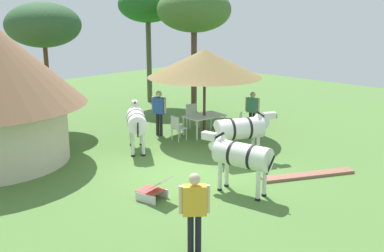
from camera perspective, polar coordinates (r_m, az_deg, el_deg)
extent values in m
plane|color=#4F7837|center=(13.49, -1.05, -5.61)|extent=(36.00, 36.00, 0.00)
cylinder|color=#532B28|center=(16.99, 1.54, 2.50)|extent=(0.10, 0.10, 2.18)
cone|color=olive|center=(16.72, 1.58, 7.85)|extent=(4.19, 4.19, 1.01)
cube|color=silver|center=(17.07, 1.53, 1.28)|extent=(1.57, 1.10, 0.04)
cylinder|color=silver|center=(17.06, -1.07, -0.01)|extent=(0.06, 0.06, 0.70)
cylinder|color=silver|center=(17.88, 2.35, 0.67)|extent=(0.06, 0.06, 0.70)
cylinder|color=silver|center=(16.44, 0.63, -0.57)|extent=(0.06, 0.06, 0.70)
cylinder|color=silver|center=(17.29, 4.09, 0.16)|extent=(0.06, 0.06, 0.70)
cube|color=silver|center=(16.91, 5.43, 0.15)|extent=(0.59, 0.58, 0.04)
cube|color=silver|center=(16.83, 6.09, 0.85)|extent=(0.40, 0.25, 0.45)
cylinder|color=silver|center=(16.82, 4.70, -0.71)|extent=(0.04, 0.04, 0.45)
cylinder|color=silver|center=(17.18, 4.92, -0.39)|extent=(0.04, 0.04, 0.45)
cylinder|color=silver|center=(16.76, 5.91, -0.79)|extent=(0.04, 0.04, 0.45)
cylinder|color=silver|center=(17.12, 6.11, -0.46)|extent=(0.04, 0.04, 0.45)
cube|color=white|center=(18.20, 0.10, 1.26)|extent=(0.57, 0.56, 0.04)
cube|color=white|center=(18.32, -0.11, 2.07)|extent=(0.42, 0.22, 0.45)
cylinder|color=white|center=(18.16, 0.86, 0.50)|extent=(0.04, 0.04, 0.45)
cylinder|color=white|center=(18.02, -0.26, 0.39)|extent=(0.04, 0.04, 0.45)
cylinder|color=white|center=(18.48, 0.45, 0.75)|extent=(0.04, 0.04, 0.45)
cylinder|color=white|center=(18.35, -0.66, 0.65)|extent=(0.04, 0.04, 0.45)
cube|color=silver|center=(16.41, -1.62, -0.24)|extent=(0.47, 0.49, 0.04)
cube|color=silver|center=(16.25, -2.15, 0.42)|extent=(0.09, 0.44, 0.45)
cylinder|color=silver|center=(16.72, -1.52, -0.75)|extent=(0.04, 0.04, 0.45)
cylinder|color=silver|center=(16.43, -0.71, -1.03)|extent=(0.04, 0.04, 0.45)
cylinder|color=silver|center=(16.52, -2.51, -0.96)|extent=(0.04, 0.04, 0.45)
cylinder|color=silver|center=(16.22, -1.71, -1.25)|extent=(0.04, 0.04, 0.45)
cylinder|color=black|center=(17.01, -3.89, 0.17)|extent=(0.12, 0.12, 0.84)
cylinder|color=black|center=(17.09, -4.32, 0.23)|extent=(0.12, 0.12, 0.84)
cube|color=#2F53B3|center=(16.89, -4.15, 2.57)|extent=(0.34, 0.50, 0.60)
cylinder|color=#D2B492|center=(16.75, -3.39, 2.55)|extent=(0.09, 0.09, 0.56)
cylinder|color=#D2B492|center=(17.01, -4.90, 2.71)|extent=(0.09, 0.09, 0.56)
sphere|color=#D2B492|center=(16.80, -4.18, 4.01)|extent=(0.23, 0.23, 0.23)
cylinder|color=black|center=(17.57, 7.70, 0.44)|extent=(0.11, 0.11, 0.78)
cylinder|color=black|center=(17.62, 7.27, 0.49)|extent=(0.11, 0.11, 0.78)
cube|color=#3F8A67|center=(17.44, 7.56, 2.60)|extent=(0.31, 0.46, 0.56)
cylinder|color=tan|center=(17.36, 8.31, 2.57)|extent=(0.08, 0.08, 0.52)
cylinder|color=tan|center=(17.52, 6.81, 2.73)|extent=(0.08, 0.08, 0.52)
sphere|color=tan|center=(17.37, 7.60, 3.90)|extent=(0.21, 0.21, 0.21)
cylinder|color=black|center=(9.06, -0.18, -13.36)|extent=(0.12, 0.12, 0.83)
cylinder|color=black|center=(9.07, 0.78, -13.33)|extent=(0.12, 0.12, 0.83)
cube|color=gold|center=(8.76, 0.31, -9.23)|extent=(0.48, 0.46, 0.59)
cylinder|color=beige|center=(8.73, -1.39, -9.17)|extent=(0.09, 0.09, 0.56)
cylinder|color=beige|center=(8.77, 1.99, -9.07)|extent=(0.09, 0.09, 0.56)
sphere|color=beige|center=(8.59, 0.31, -6.62)|extent=(0.23, 0.23, 0.23)
cube|color=#C54240|center=(11.59, -5.23, -7.99)|extent=(0.62, 0.64, 0.03)
cube|color=white|center=(11.35, -4.16, -7.20)|extent=(0.61, 0.60, 0.37)
cube|color=silver|center=(11.42, -5.81, -8.97)|extent=(0.16, 0.60, 0.22)
cube|color=silver|center=(11.79, -4.22, -8.14)|extent=(0.16, 0.60, 0.22)
cylinder|color=silver|center=(14.15, 5.93, -0.36)|extent=(1.63, 1.26, 0.66)
cylinder|color=black|center=(14.03, 4.83, -0.46)|extent=(0.37, 0.64, 0.67)
cylinder|color=black|center=(14.26, 6.91, -0.26)|extent=(0.37, 0.64, 0.67)
cylinder|color=silver|center=(14.42, 8.63, 0.59)|extent=(0.62, 0.51, 0.50)
cube|color=silver|center=(14.52, 9.64, 1.29)|extent=(0.44, 0.34, 0.20)
cube|color=black|center=(14.61, 10.26, 1.22)|extent=(0.16, 0.16, 0.12)
cube|color=black|center=(14.38, 8.67, 1.36)|extent=(0.35, 0.20, 0.28)
cylinder|color=silver|center=(14.72, 7.57, -2.39)|extent=(0.11, 0.11, 0.78)
cylinder|color=black|center=(14.83, 7.52, -3.71)|extent=(0.13, 0.13, 0.06)
cylinder|color=silver|center=(14.41, 8.21, -2.78)|extent=(0.11, 0.11, 0.78)
cylinder|color=black|center=(14.52, 8.16, -4.13)|extent=(0.13, 0.13, 0.06)
cylinder|color=silver|center=(14.27, 3.49, -2.84)|extent=(0.11, 0.11, 0.78)
cylinder|color=black|center=(14.38, 3.47, -4.20)|extent=(0.13, 0.13, 0.06)
cylinder|color=silver|center=(13.95, 4.06, -3.26)|extent=(0.11, 0.11, 0.78)
cylinder|color=black|center=(14.06, 4.03, -4.65)|extent=(0.13, 0.13, 0.06)
cylinder|color=black|center=(13.87, 2.94, -1.03)|extent=(0.23, 0.15, 0.53)
cylinder|color=silver|center=(15.17, -6.94, 0.70)|extent=(1.43, 1.64, 0.61)
cylinder|color=black|center=(14.86, -6.88, 0.41)|extent=(0.55, 0.43, 0.62)
cylinder|color=black|center=(15.44, -7.00, 0.95)|extent=(0.55, 0.43, 0.62)
cylinder|color=silver|center=(15.90, -7.11, 2.01)|extent=(0.53, 0.59, 0.48)
cube|color=silver|center=(16.14, -7.17, 2.78)|extent=(0.38, 0.43, 0.20)
cube|color=black|center=(16.32, -7.20, 2.80)|extent=(0.17, 0.17, 0.12)
cube|color=black|center=(15.85, -7.13, 2.71)|extent=(0.25, 0.32, 0.28)
cylinder|color=silver|center=(15.91, -7.59, -1.03)|extent=(0.11, 0.11, 0.81)
cylinder|color=black|center=(16.01, -7.54, -2.32)|extent=(0.13, 0.13, 0.06)
cylinder|color=silver|center=(15.92, -6.38, -0.97)|extent=(0.11, 0.11, 0.81)
cylinder|color=black|center=(16.02, -6.34, -2.26)|extent=(0.13, 0.13, 0.06)
cylinder|color=silver|center=(14.75, -7.41, -2.28)|extent=(0.11, 0.11, 0.81)
cylinder|color=black|center=(14.86, -7.36, -3.66)|extent=(0.13, 0.13, 0.06)
cylinder|color=silver|center=(14.76, -6.10, -2.22)|extent=(0.11, 0.11, 0.81)
cylinder|color=black|center=(14.88, -6.06, -3.60)|extent=(0.13, 0.13, 0.06)
cylinder|color=black|center=(14.38, -6.76, -0.49)|extent=(0.18, 0.22, 0.53)
cylinder|color=silver|center=(11.66, 6.32, -3.65)|extent=(0.84, 1.55, 0.62)
cylinder|color=black|center=(11.53, 7.59, -3.91)|extent=(0.64, 0.18, 0.63)
cylinder|color=black|center=(11.78, 5.20, -3.42)|extent=(0.64, 0.18, 0.63)
cylinder|color=silver|center=(11.96, 3.28, -2.20)|extent=(0.36, 0.57, 0.49)
cube|color=silver|center=(12.06, 2.17, -1.26)|extent=(0.24, 0.42, 0.20)
cube|color=black|center=(12.16, 1.46, -1.26)|extent=(0.14, 0.14, 0.12)
cube|color=black|center=(11.90, 3.29, -1.28)|extent=(0.10, 0.37, 0.28)
cylinder|color=silver|center=(12.00, 3.50, -6.25)|extent=(0.11, 0.11, 0.79)
cylinder|color=black|center=(12.13, 3.47, -7.87)|extent=(0.13, 0.13, 0.06)
cylinder|color=silver|center=(12.27, 4.35, -5.77)|extent=(0.11, 0.11, 0.79)
cylinder|color=black|center=(12.40, 4.32, -7.36)|extent=(0.13, 0.13, 0.06)
cylinder|color=silver|center=(11.49, 8.25, -7.35)|extent=(0.11, 0.11, 0.79)
cylinder|color=black|center=(11.63, 8.19, -9.02)|extent=(0.13, 0.13, 0.06)
cylinder|color=silver|center=(11.78, 9.03, -6.82)|extent=(0.11, 0.11, 0.79)
cylinder|color=black|center=(11.91, 8.95, -8.47)|extent=(0.13, 0.13, 0.06)
cylinder|color=black|center=(11.36, 9.76, -4.82)|extent=(0.09, 0.24, 0.53)
cylinder|color=#56341E|center=(19.17, -17.48, 4.76)|extent=(0.18, 0.18, 3.19)
ellipsoid|color=#2B522D|center=(18.93, -18.04, 11.91)|extent=(2.89, 2.89, 1.74)
cylinder|color=brown|center=(20.69, 0.25, 6.76)|extent=(0.26, 0.26, 3.64)
ellipsoid|color=#40682E|center=(20.49, 0.26, 14.29)|extent=(3.25, 3.25, 1.95)
cylinder|color=#4C4C35|center=(23.03, -5.37, 7.92)|extent=(0.25, 0.25, 3.98)
ellipsoid|color=#1F5C20|center=(22.87, -5.55, 14.85)|extent=(2.87, 2.87, 1.72)
cube|color=#935D4C|center=(13.47, 14.30, -5.94)|extent=(2.62, 1.68, 0.08)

